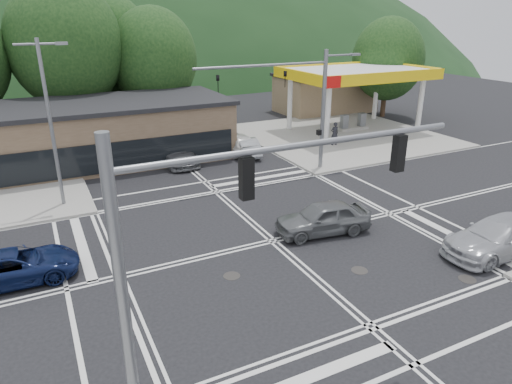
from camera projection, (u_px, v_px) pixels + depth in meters
name	position (u px, v px, depth m)	size (l,w,h in m)	color
ground	(273.00, 241.00, 21.70)	(120.00, 120.00, 0.00)	black
sidewalk_ne	(341.00, 135.00, 40.41)	(16.00, 16.00, 0.15)	gray
gas_station_canopy	(357.00, 75.00, 40.26)	(12.32, 8.34, 5.75)	silver
convenience_store	(325.00, 94.00, 50.16)	(10.00, 6.00, 3.80)	#846B4F
commercial_row	(57.00, 138.00, 31.85)	(24.00, 8.00, 4.00)	brown
hill_north	(72.00, 65.00, 96.81)	(252.00, 126.00, 140.00)	#183417
tree_n_b	(65.00, 45.00, 36.42)	(9.00, 9.00, 12.98)	#382619
tree_n_c	(153.00, 58.00, 39.79)	(7.60, 7.60, 10.87)	#382619
tree_n_e	(109.00, 49.00, 41.65)	(8.40, 8.40, 11.98)	#382619
tree_ne	(388.00, 59.00, 46.22)	(7.20, 7.20, 9.99)	#382619
streetlight_nw	(51.00, 117.00, 23.88)	(2.50, 0.25, 9.00)	slate
signal_mast_ne	(308.00, 97.00, 29.58)	(11.65, 0.30, 8.00)	slate
signal_mast_sw	(200.00, 247.00, 10.35)	(9.14, 0.28, 8.00)	slate
car_blue_west	(15.00, 266.00, 18.20)	(2.24, 4.85, 1.35)	#0E1840
car_grey_center	(323.00, 218.00, 22.25)	(1.88, 4.68, 1.60)	#5A5D5F
car_silver_east	(499.00, 236.00, 20.36)	(2.27, 5.59, 1.62)	#A8A9AF
car_queue_a	(246.00, 146.00, 34.77)	(1.46, 4.17, 1.37)	#9FA2A6
car_queue_b	(237.00, 143.00, 35.17)	(1.92, 4.78, 1.63)	silver
car_northbound	(175.00, 152.00, 32.89)	(2.21, 5.43, 1.58)	slate
pedestrian	(335.00, 134.00, 36.77)	(0.69, 0.45, 1.89)	black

